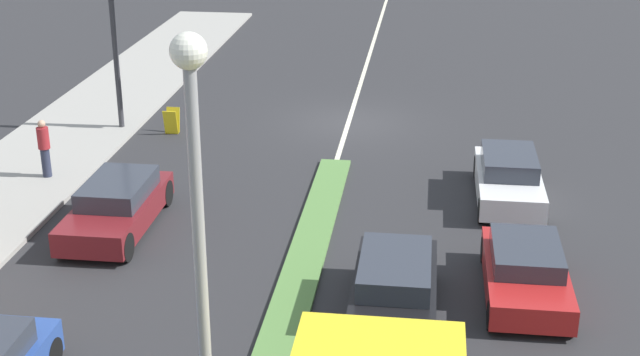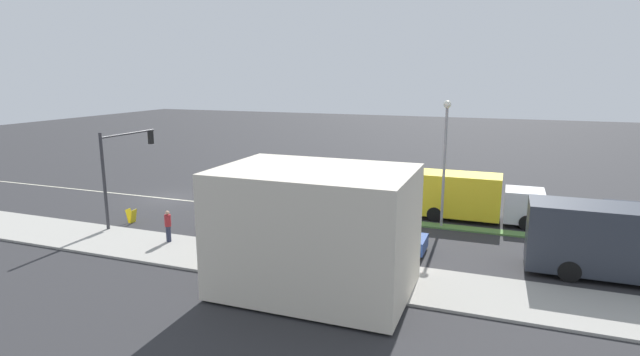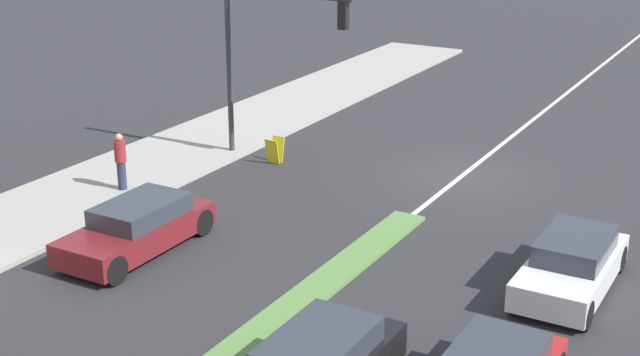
# 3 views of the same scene
# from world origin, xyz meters

# --- Properties ---
(lane_marking_center) EXTENTS (0.16, 60.00, 0.01)m
(lane_marking_center) POSITION_xyz_m (0.00, 0.00, 0.00)
(lane_marking_center) COLOR beige
(lane_marking_center) RESTS_ON ground
(traffic_signal_main) EXTENTS (4.59, 0.34, 5.60)m
(traffic_signal_main) POSITION_xyz_m (6.12, 1.76, 3.90)
(traffic_signal_main) COLOR #333338
(traffic_signal_main) RESTS_ON sidewalk_right
(street_lamp) EXTENTS (0.44, 0.44, 7.37)m
(street_lamp) POSITION_xyz_m (0.00, 19.76, 4.78)
(street_lamp) COLOR gray
(street_lamp) RESTS_ON median_strip
(pedestrian) EXTENTS (0.34, 0.34, 1.71)m
(pedestrian) POSITION_xyz_m (8.17, 6.48, 1.02)
(pedestrian) COLOR #282D42
(pedestrian) RESTS_ON sidewalk_right
(warning_aframe_sign) EXTENTS (0.45, 0.53, 0.84)m
(warning_aframe_sign) POSITION_xyz_m (5.76, 1.90, 0.43)
(warning_aframe_sign) COLOR yellow
(warning_aframe_sign) RESTS_ON ground
(sedan_maroon) EXTENTS (1.78, 4.27, 1.29)m
(sedan_maroon) POSITION_xyz_m (5.00, 9.46, 0.63)
(sedan_maroon) COLOR maroon
(sedan_maroon) RESTS_ON ground
(hatchback_red) EXTENTS (1.76, 3.85, 1.15)m
(hatchback_red) POSITION_xyz_m (-5.00, 11.65, 0.56)
(hatchback_red) COLOR #AD1E1E
(hatchback_red) RESTS_ON ground
(van_white) EXTENTS (1.72, 4.07, 1.29)m
(van_white) POSITION_xyz_m (-5.00, 6.24, 0.62)
(van_white) COLOR silver
(van_white) RESTS_ON ground
(suv_black) EXTENTS (1.74, 4.35, 1.34)m
(suv_black) POSITION_xyz_m (-2.20, 13.08, 0.65)
(suv_black) COLOR black
(suv_black) RESTS_ON ground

